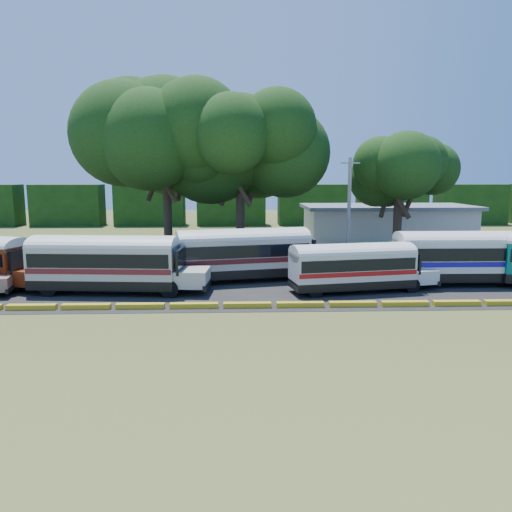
{
  "coord_description": "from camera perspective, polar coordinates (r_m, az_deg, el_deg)",
  "views": [
    {
      "loc": [
        1.03,
        -26.31,
        7.43
      ],
      "look_at": [
        2.17,
        6.0,
        2.14
      ],
      "focal_mm": 35.0,
      "sensor_mm": 36.0,
      "label": 1
    }
  ],
  "objects": [
    {
      "name": "ground",
      "position": [
        27.36,
        -4.13,
        -6.49
      ],
      "size": [
        160.0,
        160.0,
        0.0
      ],
      "primitive_type": "plane",
      "color": "#374918",
      "rests_on": "ground"
    },
    {
      "name": "asphalt_strip",
      "position": [
        39.02,
        -2.03,
        -1.68
      ],
      "size": [
        64.0,
        24.0,
        0.02
      ],
      "primitive_type": "cube",
      "color": "black",
      "rests_on": "ground"
    },
    {
      "name": "curb",
      "position": [
        28.28,
        -4.06,
        -5.65
      ],
      "size": [
        53.7,
        0.45,
        0.3
      ],
      "color": "gold",
      "rests_on": "ground"
    },
    {
      "name": "terminal_building",
      "position": [
        59.06,
        14.72,
        3.74
      ],
      "size": [
        19.0,
        9.0,
        4.0
      ],
      "color": "#BDB7AD",
      "rests_on": "ground"
    },
    {
      "name": "treeline_backdrop",
      "position": [
        74.45,
        -2.82,
        5.87
      ],
      "size": [
        130.0,
        4.0,
        6.0
      ],
      "color": "black",
      "rests_on": "ground"
    },
    {
      "name": "bus_cream_west",
      "position": [
        32.74,
        -16.47,
        -0.52
      ],
      "size": [
        11.33,
        3.65,
        3.66
      ],
      "rotation": [
        0.0,
        0.0,
        -0.08
      ],
      "color": "black",
      "rests_on": "ground"
    },
    {
      "name": "bus_cream_east",
      "position": [
        35.05,
        -1.11,
        0.53
      ],
      "size": [
        11.58,
        5.14,
        3.7
      ],
      "rotation": [
        0.0,
        0.0,
        0.22
      ],
      "color": "black",
      "rests_on": "ground"
    },
    {
      "name": "bus_white_red",
      "position": [
        32.31,
        11.26,
        -0.98
      ],
      "size": [
        9.8,
        3.96,
        3.14
      ],
      "rotation": [
        0.0,
        0.0,
        0.17
      ],
      "color": "black",
      "rests_on": "ground"
    },
    {
      "name": "bus_white_blue",
      "position": [
        36.72,
        23.0,
        0.16
      ],
      "size": [
        11.17,
        2.88,
        3.67
      ],
      "rotation": [
        0.0,
        0.0,
        -0.0
      ],
      "color": "black",
      "rests_on": "ground"
    },
    {
      "name": "tree_west",
      "position": [
        47.21,
        -10.31,
        13.64
      ],
      "size": [
        13.7,
        13.7,
        16.18
      ],
      "color": "#322319",
      "rests_on": "ground"
    },
    {
      "name": "tree_center",
      "position": [
        45.79,
        -1.85,
        13.01
      ],
      "size": [
        11.28,
        11.28,
        14.58
      ],
      "color": "#322319",
      "rests_on": "ground"
    },
    {
      "name": "tree_east",
      "position": [
        48.5,
        16.11,
        9.45
      ],
      "size": [
        7.93,
        7.93,
        10.84
      ],
      "color": "#322319",
      "rests_on": "ground"
    },
    {
      "name": "utility_pole",
      "position": [
        42.41,
        10.57,
        5.2
      ],
      "size": [
        1.6,
        0.3,
        8.82
      ],
      "color": "gray",
      "rests_on": "ground"
    }
  ]
}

